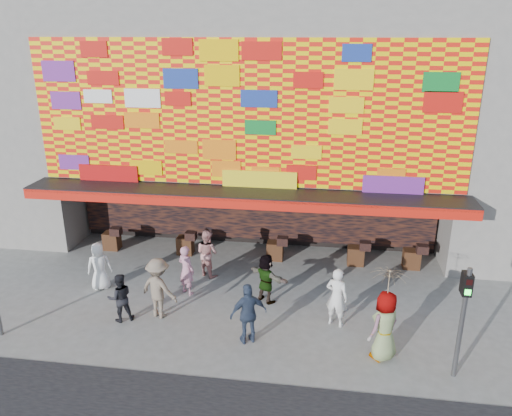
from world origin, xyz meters
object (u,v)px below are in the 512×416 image
object	(u,v)px
ped_h	(337,297)
ped_d	(159,288)
ped_i	(207,253)
ped_a	(99,266)
parasol	(389,285)
ped_f	(266,278)
signal_right	(464,311)
ped_e	(248,314)
ped_g	(385,326)
ped_b	(186,270)
ped_c	(120,298)

from	to	relation	value
ped_h	ped_d	bearing A→B (deg)	24.64
ped_h	ped_i	distance (m)	5.15
ped_a	parasol	size ratio (longest dim) A/B	0.89
ped_f	parasol	distance (m)	4.43
signal_right	ped_h	world-z (taller)	signal_right
ped_e	ped_d	bearing A→B (deg)	-44.75
ped_e	ped_a	bearing A→B (deg)	-50.00
signal_right	ped_g	distance (m)	2.00
ped_b	ped_d	xyz separation A→B (m)	(-0.42, -1.48, 0.10)
ped_h	ped_i	bearing A→B (deg)	-8.42
ped_c	ped_e	world-z (taller)	ped_e
ped_c	ped_f	xyz separation A→B (m)	(4.13, 1.73, 0.06)
signal_right	ped_d	world-z (taller)	signal_right
signal_right	ped_g	world-z (taller)	signal_right
ped_c	ped_g	bearing A→B (deg)	145.35
ped_h	signal_right	bearing A→B (deg)	168.24
ped_h	ped_i	world-z (taller)	ped_h
ped_b	ped_c	xyz separation A→B (m)	(-1.50, -1.86, -0.09)
ped_f	ped_i	world-z (taller)	ped_i
ped_c	ped_h	xyz separation A→B (m)	(6.34, 0.69, 0.15)
ped_b	ped_e	distance (m)	3.43
ped_i	parasol	distance (m)	7.07
ped_i	ped_e	bearing A→B (deg)	147.87
ped_g	signal_right	bearing A→B (deg)	120.77
signal_right	ped_i	size ratio (longest dim) A/B	1.76
signal_right	ped_c	bearing A→B (deg)	172.43
ped_g	ped_e	bearing A→B (deg)	-46.17
ped_b	signal_right	bearing A→B (deg)	-172.92
ped_h	parasol	distance (m)	2.25
ped_a	ped_f	xyz separation A→B (m)	(5.59, -0.03, -0.01)
signal_right	ped_c	distance (m)	9.43
ped_c	ped_i	world-z (taller)	ped_i
ped_e	ped_b	bearing A→B (deg)	-71.47
ped_g	ped_a	bearing A→B (deg)	-58.58
signal_right	parasol	size ratio (longest dim) A/B	1.62
signal_right	ped_b	distance (m)	8.44
ped_d	parasol	xyz separation A→B (m)	(6.49, -1.12, 1.20)
ped_e	ped_i	distance (m)	4.32
ped_b	ped_d	world-z (taller)	ped_d
signal_right	parasol	xyz separation A→B (m)	(-1.72, 0.50, 0.29)
ped_f	ped_g	distance (m)	4.23
ped_a	ped_e	world-z (taller)	ped_e
ped_c	ped_h	size ratio (longest dim) A/B	0.83
ped_e	parasol	xyz separation A→B (m)	(3.62, -0.19, 1.26)
ped_e	ped_g	bearing A→B (deg)	150.05
signal_right	parasol	distance (m)	1.81
signal_right	ped_b	xyz separation A→B (m)	(-7.79, 3.10, -1.02)
ped_e	parasol	size ratio (longest dim) A/B	0.97
ped_a	ped_i	bearing A→B (deg)	-178.27
ped_h	ped_b	bearing A→B (deg)	7.64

